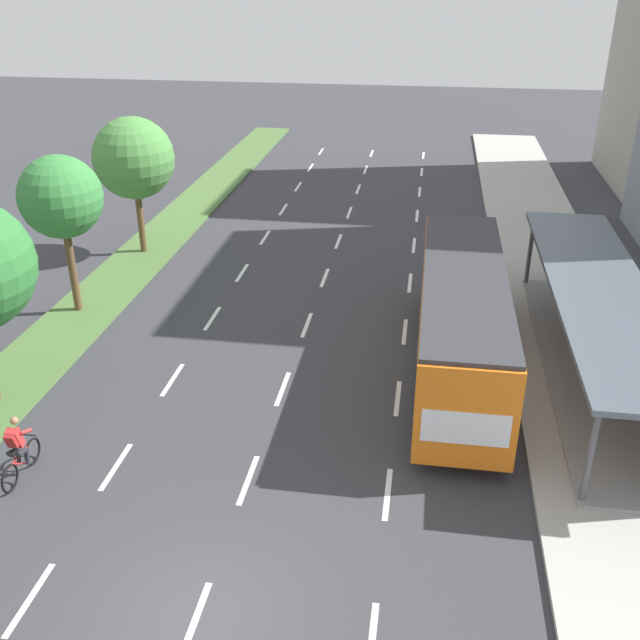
{
  "coord_description": "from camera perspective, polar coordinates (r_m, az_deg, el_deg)",
  "views": [
    {
      "loc": [
        3.99,
        -9.81,
        11.65
      ],
      "look_at": [
        0.78,
        11.07,
        1.2
      ],
      "focal_mm": 40.63,
      "sensor_mm": 36.0,
      "label": 1
    }
  ],
  "objects": [
    {
      "name": "median_tree_fourth",
      "position": [
        32.14,
        -14.47,
        12.22
      ],
      "size": [
        3.43,
        3.43,
        5.87
      ],
      "color": "brown",
      "rests_on": "median_strip"
    },
    {
      "name": "lane_divider_left",
      "position": [
        30.52,
        -6.16,
        3.73
      ],
      "size": [
        0.14,
        45.79,
        0.01
      ],
      "color": "white",
      "rests_on": "ground"
    },
    {
      "name": "lane_divider_center",
      "position": [
        29.86,
        0.37,
        3.36
      ],
      "size": [
        0.14,
        45.79,
        0.01
      ],
      "color": "white",
      "rests_on": "ground"
    },
    {
      "name": "median_tree_third",
      "position": [
        26.83,
        -19.75,
        9.05
      ],
      "size": [
        2.89,
        2.89,
        5.73
      ],
      "color": "brown",
      "rests_on": "median_strip"
    },
    {
      "name": "sidewalk_right",
      "position": [
        32.41,
        17.52,
        4.13
      ],
      "size": [
        4.5,
        52.0,
        0.15
      ],
      "primitive_type": "cube",
      "color": "#ADAAA3",
      "rests_on": "ground"
    },
    {
      "name": "ground_plane",
      "position": [
        15.75,
        -9.65,
        -21.92
      ],
      "size": [
        140.0,
        140.0,
        0.0
      ],
      "primitive_type": "plane",
      "color": "#38383D"
    },
    {
      "name": "median_strip",
      "position": [
        34.26,
        -12.91,
        5.87
      ],
      "size": [
        2.6,
        52.0,
        0.12
      ],
      "primitive_type": "cube",
      "color": "#4C7038",
      "rests_on": "ground"
    },
    {
      "name": "lane_divider_right",
      "position": [
        29.6,
        7.1,
        2.93
      ],
      "size": [
        0.14,
        45.79,
        0.01
      ],
      "color": "white",
      "rests_on": "ground"
    },
    {
      "name": "cyclist",
      "position": [
        19.71,
        -22.68,
        -9.48
      ],
      "size": [
        0.46,
        1.82,
        1.71
      ],
      "color": "black",
      "rests_on": "ground"
    },
    {
      "name": "bus",
      "position": [
        22.53,
        11.11,
        0.62
      ],
      "size": [
        2.54,
        11.29,
        3.37
      ],
      "color": "orange",
      "rests_on": "ground"
    },
    {
      "name": "bus_shelter",
      "position": [
        23.68,
        21.42,
        -0.04
      ],
      "size": [
        2.9,
        14.04,
        2.86
      ],
      "color": "gray",
      "rests_on": "sidewalk_right"
    }
  ]
}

